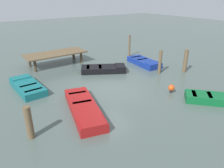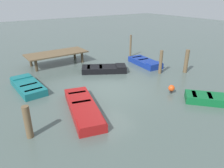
{
  "view_description": "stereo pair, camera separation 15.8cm",
  "coord_description": "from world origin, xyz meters",
  "px_view_note": "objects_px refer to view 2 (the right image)",
  "views": [
    {
      "loc": [
        -6.41,
        -9.21,
        5.18
      ],
      "look_at": [
        0.0,
        0.0,
        0.35
      ],
      "focal_mm": 33.49,
      "sensor_mm": 36.0,
      "label": 1
    },
    {
      "loc": [
        -6.28,
        -9.3,
        5.18
      ],
      "look_at": [
        0.0,
        0.0,
        0.35
      ],
      "focal_mm": 33.49,
      "sensor_mm": 36.0,
      "label": 2
    }
  ],
  "objects_px": {
    "rowboat_green": "(214,99)",
    "rowboat_blue": "(145,62)",
    "rowboat_red": "(83,108)",
    "rowboat_teal": "(28,86)",
    "mooring_piling_mid_right": "(131,46)",
    "mooring_piling_near_right": "(28,122)",
    "dock_segment": "(57,54)",
    "rowboat_black": "(104,69)",
    "mooring_piling_center": "(161,62)",
    "marker_buoy": "(171,88)",
    "mooring_piling_mid_left": "(186,61)"
  },
  "relations": [
    {
      "from": "dock_segment",
      "to": "mooring_piling_mid_left",
      "type": "height_order",
      "value": "mooring_piling_mid_left"
    },
    {
      "from": "mooring_piling_mid_left",
      "to": "marker_buoy",
      "type": "distance_m",
      "value": 3.97
    },
    {
      "from": "mooring_piling_mid_right",
      "to": "mooring_piling_center",
      "type": "height_order",
      "value": "mooring_piling_mid_right"
    },
    {
      "from": "rowboat_blue",
      "to": "dock_segment",
      "type": "bearing_deg",
      "value": -120.27
    },
    {
      "from": "mooring_piling_mid_left",
      "to": "rowboat_blue",
      "type": "bearing_deg",
      "value": 112.75
    },
    {
      "from": "rowboat_red",
      "to": "mooring_piling_near_right",
      "type": "bearing_deg",
      "value": -63.92
    },
    {
      "from": "dock_segment",
      "to": "rowboat_black",
      "type": "height_order",
      "value": "dock_segment"
    },
    {
      "from": "mooring_piling_mid_right",
      "to": "mooring_piling_near_right",
      "type": "xyz_separation_m",
      "value": [
        -10.57,
        -6.94,
        -0.27
      ]
    },
    {
      "from": "mooring_piling_mid_right",
      "to": "mooring_piling_center",
      "type": "relative_size",
      "value": 1.16
    },
    {
      "from": "rowboat_green",
      "to": "mooring_piling_mid_left",
      "type": "distance_m",
      "value": 4.65
    },
    {
      "from": "dock_segment",
      "to": "rowboat_green",
      "type": "bearing_deg",
      "value": -69.26
    },
    {
      "from": "mooring_piling_center",
      "to": "marker_buoy",
      "type": "xyz_separation_m",
      "value": [
        -1.85,
        -2.67,
        -0.54
      ]
    },
    {
      "from": "rowboat_green",
      "to": "marker_buoy",
      "type": "xyz_separation_m",
      "value": [
        -0.92,
        2.03,
        0.07
      ]
    },
    {
      "from": "rowboat_teal",
      "to": "marker_buoy",
      "type": "relative_size",
      "value": 6.58
    },
    {
      "from": "marker_buoy",
      "to": "rowboat_green",
      "type": "bearing_deg",
      "value": -65.63
    },
    {
      "from": "rowboat_green",
      "to": "mooring_piling_mid_left",
      "type": "xyz_separation_m",
      "value": [
        2.58,
        3.82,
        0.61
      ]
    },
    {
      "from": "rowboat_green",
      "to": "rowboat_blue",
      "type": "bearing_deg",
      "value": 125.71
    },
    {
      "from": "rowboat_red",
      "to": "mooring_piling_near_right",
      "type": "distance_m",
      "value": 2.69
    },
    {
      "from": "dock_segment",
      "to": "rowboat_teal",
      "type": "distance_m",
      "value": 4.91
    },
    {
      "from": "dock_segment",
      "to": "mooring_piling_near_right",
      "type": "distance_m",
      "value": 9.41
    },
    {
      "from": "rowboat_black",
      "to": "rowboat_teal",
      "type": "bearing_deg",
      "value": -149.77
    },
    {
      "from": "dock_segment",
      "to": "rowboat_red",
      "type": "distance_m",
      "value": 8.05
    },
    {
      "from": "rowboat_blue",
      "to": "rowboat_teal",
      "type": "xyz_separation_m",
      "value": [
        -8.91,
        0.37,
        -0.0
      ]
    },
    {
      "from": "dock_segment",
      "to": "mooring_piling_center",
      "type": "xyz_separation_m",
      "value": [
        5.29,
        -6.09,
        -0.01
      ]
    },
    {
      "from": "rowboat_teal",
      "to": "mooring_piling_near_right",
      "type": "xyz_separation_m",
      "value": [
        -1.07,
        -4.7,
        0.47
      ]
    },
    {
      "from": "rowboat_red",
      "to": "rowboat_green",
      "type": "bearing_deg",
      "value": 78.44
    },
    {
      "from": "rowboat_green",
      "to": "rowboat_red",
      "type": "bearing_deg",
      "value": -158.89
    },
    {
      "from": "dock_segment",
      "to": "marker_buoy",
      "type": "bearing_deg",
      "value": -69.83
    },
    {
      "from": "rowboat_blue",
      "to": "rowboat_green",
      "type": "bearing_deg",
      "value": -6.33
    },
    {
      "from": "mooring_piling_center",
      "to": "rowboat_black",
      "type": "bearing_deg",
      "value": 141.27
    },
    {
      "from": "rowboat_red",
      "to": "mooring_piling_near_right",
      "type": "xyz_separation_m",
      "value": [
        -2.6,
        -0.53,
        0.47
      ]
    },
    {
      "from": "rowboat_red",
      "to": "rowboat_green",
      "type": "relative_size",
      "value": 1.52
    },
    {
      "from": "mooring_piling_center",
      "to": "mooring_piling_near_right",
      "type": "xyz_separation_m",
      "value": [
        -9.55,
        -2.29,
        -0.14
      ]
    },
    {
      "from": "rowboat_black",
      "to": "mooring_piling_mid_left",
      "type": "height_order",
      "value": "mooring_piling_mid_left"
    },
    {
      "from": "rowboat_black",
      "to": "dock_segment",
      "type": "bearing_deg",
      "value": 150.7
    },
    {
      "from": "rowboat_black",
      "to": "mooring_piling_center",
      "type": "height_order",
      "value": "mooring_piling_center"
    },
    {
      "from": "rowboat_teal",
      "to": "mooring_piling_mid_right",
      "type": "bearing_deg",
      "value": -80.34
    },
    {
      "from": "mooring_piling_mid_left",
      "to": "mooring_piling_near_right",
      "type": "xyz_separation_m",
      "value": [
        -11.2,
        -1.42,
        -0.14
      ]
    },
    {
      "from": "mooring_piling_near_right",
      "to": "mooring_piling_mid_left",
      "type": "bearing_deg",
      "value": 7.2
    },
    {
      "from": "rowboat_red",
      "to": "mooring_piling_mid_left",
      "type": "relative_size",
      "value": 2.52
    },
    {
      "from": "mooring_piling_center",
      "to": "mooring_piling_mid_right",
      "type": "bearing_deg",
      "value": 77.6
    },
    {
      "from": "dock_segment",
      "to": "rowboat_black",
      "type": "bearing_deg",
      "value": -59.98
    },
    {
      "from": "rowboat_blue",
      "to": "rowboat_teal",
      "type": "height_order",
      "value": "same"
    },
    {
      "from": "rowboat_black",
      "to": "rowboat_blue",
      "type": "distance_m",
      "value": 3.56
    },
    {
      "from": "rowboat_red",
      "to": "mooring_piling_mid_right",
      "type": "relative_size",
      "value": 2.16
    },
    {
      "from": "rowboat_black",
      "to": "rowboat_green",
      "type": "height_order",
      "value": "same"
    },
    {
      "from": "dock_segment",
      "to": "mooring_piling_near_right",
      "type": "xyz_separation_m",
      "value": [
        -4.26,
        -8.38,
        -0.15
      ]
    },
    {
      "from": "rowboat_red",
      "to": "mooring_piling_mid_right",
      "type": "bearing_deg",
      "value": 143.19
    },
    {
      "from": "rowboat_blue",
      "to": "marker_buoy",
      "type": "distance_m",
      "value": 5.23
    },
    {
      "from": "rowboat_blue",
      "to": "marker_buoy",
      "type": "height_order",
      "value": "marker_buoy"
    }
  ]
}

